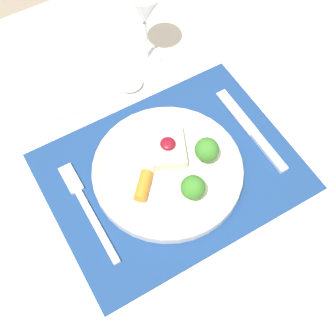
{
  "coord_description": "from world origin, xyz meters",
  "views": [
    {
      "loc": [
        -0.21,
        -0.34,
        1.5
      ],
      "look_at": [
        -0.01,
        -0.0,
        0.8
      ],
      "focal_mm": 50.0,
      "sensor_mm": 36.0,
      "label": 1
    }
  ],
  "objects_px": {
    "dinner_plate": "(170,169)",
    "knife": "(255,135)",
    "fork": "(85,205)",
    "spoon": "(120,90)",
    "wine_glass_near": "(144,11)"
  },
  "relations": [
    {
      "from": "dinner_plate",
      "to": "knife",
      "type": "xyz_separation_m",
      "value": [
        0.18,
        -0.01,
        -0.01
      ]
    },
    {
      "from": "dinner_plate",
      "to": "fork",
      "type": "height_order",
      "value": "dinner_plate"
    },
    {
      "from": "spoon",
      "to": "wine_glass_near",
      "type": "relative_size",
      "value": 1.11
    },
    {
      "from": "dinner_plate",
      "to": "spoon",
      "type": "xyz_separation_m",
      "value": [
        0.01,
        0.21,
        -0.01
      ]
    },
    {
      "from": "knife",
      "to": "wine_glass_near",
      "type": "bearing_deg",
      "value": 107.32
    },
    {
      "from": "dinner_plate",
      "to": "knife",
      "type": "relative_size",
      "value": 1.29
    },
    {
      "from": "wine_glass_near",
      "to": "spoon",
      "type": "bearing_deg",
      "value": -151.21
    },
    {
      "from": "fork",
      "to": "knife",
      "type": "distance_m",
      "value": 0.33
    },
    {
      "from": "knife",
      "to": "wine_glass_near",
      "type": "height_order",
      "value": "wine_glass_near"
    },
    {
      "from": "dinner_plate",
      "to": "fork",
      "type": "relative_size",
      "value": 1.29
    },
    {
      "from": "fork",
      "to": "knife",
      "type": "relative_size",
      "value": 1.0
    },
    {
      "from": "dinner_plate",
      "to": "knife",
      "type": "bearing_deg",
      "value": -3.74
    },
    {
      "from": "spoon",
      "to": "wine_glass_near",
      "type": "bearing_deg",
      "value": 32.42
    },
    {
      "from": "fork",
      "to": "dinner_plate",
      "type": "bearing_deg",
      "value": -5.18
    },
    {
      "from": "spoon",
      "to": "knife",
      "type": "bearing_deg",
      "value": -49.35
    }
  ]
}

